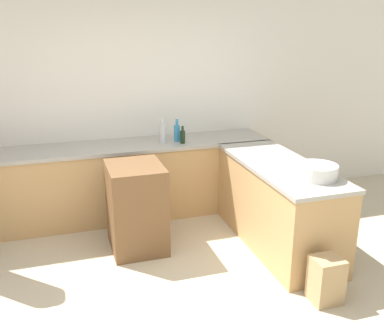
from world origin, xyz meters
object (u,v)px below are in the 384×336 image
at_px(mixing_bowl, 317,171).
at_px(vinegar_bottle_clear, 163,133).
at_px(wine_bottle_dark, 183,136).
at_px(dish_soap_bottle, 177,133).
at_px(island_table, 136,207).
at_px(paper_bag, 326,280).

height_order(mixing_bowl, vinegar_bottle_clear, vinegar_bottle_clear).
bearing_deg(wine_bottle_dark, dish_soap_bottle, 109.30).
height_order(dish_soap_bottle, vinegar_bottle_clear, vinegar_bottle_clear).
bearing_deg(dish_soap_bottle, wine_bottle_dark, -70.70).
height_order(island_table, mixing_bowl, mixing_bowl).
relative_size(mixing_bowl, vinegar_bottle_clear, 1.28).
distance_m(wine_bottle_dark, paper_bag, 2.38).
xyz_separation_m(dish_soap_bottle, paper_bag, (0.68, -2.26, -0.81)).
xyz_separation_m(vinegar_bottle_clear, wine_bottle_dark, (0.22, -0.09, -0.03)).
bearing_deg(vinegar_bottle_clear, wine_bottle_dark, -23.16).
bearing_deg(wine_bottle_dark, vinegar_bottle_clear, 156.84).
bearing_deg(island_table, vinegar_bottle_clear, 58.68).
distance_m(mixing_bowl, wine_bottle_dark, 1.78).
height_order(mixing_bowl, paper_bag, mixing_bowl).
xyz_separation_m(vinegar_bottle_clear, paper_bag, (0.86, -2.25, -0.82)).
xyz_separation_m(mixing_bowl, dish_soap_bottle, (-0.88, 1.68, 0.04)).
bearing_deg(dish_soap_bottle, vinegar_bottle_clear, -175.59).
relative_size(wine_bottle_dark, paper_bag, 0.51).
bearing_deg(mixing_bowl, paper_bag, -109.18).
distance_m(dish_soap_bottle, paper_bag, 2.49).
relative_size(mixing_bowl, wine_bottle_dark, 1.79).
distance_m(vinegar_bottle_clear, paper_bag, 2.54).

